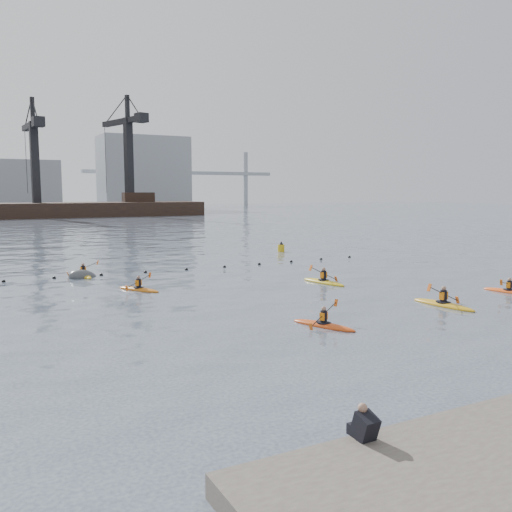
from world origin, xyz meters
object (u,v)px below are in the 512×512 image
object	(u,v)px
mooring_buoy	(83,277)
kayaker_3	(324,281)
kayaker_1	(443,304)
kayaker_4	(509,291)
kayaker_0	(324,324)
nav_buoy	(281,248)
kayaker_5	(83,275)
kayaker_2	(139,289)

from	to	relation	value
mooring_buoy	kayaker_3	bearing A→B (deg)	-36.04
kayaker_1	kayaker_4	size ratio (longest dim) A/B	1.18
kayaker_4	kayaker_3	bearing A→B (deg)	-56.67
kayaker_0	nav_buoy	bearing A→B (deg)	40.32
kayaker_5	kayaker_2	bearing A→B (deg)	-80.23
kayaker_2	nav_buoy	size ratio (longest dim) A/B	2.54
mooring_buoy	kayaker_0	bearing A→B (deg)	-70.18
kayaker_1	nav_buoy	distance (m)	25.06
kayaker_4	kayaker_1	bearing A→B (deg)	-3.30
kayaker_1	kayaker_3	distance (m)	8.46
kayaker_0	kayaker_1	bearing A→B (deg)	-18.36
kayaker_0	kayaker_1	xyz separation A→B (m)	(7.63, 0.61, 0.02)
kayaker_3	mooring_buoy	bearing A→B (deg)	133.75
nav_buoy	mooring_buoy	bearing A→B (deg)	-160.38
kayaker_0	kayaker_2	world-z (taller)	kayaker_0
kayaker_3	kayaker_5	xyz separation A→B (m)	(-12.71, 9.80, -0.01)
kayaker_5	nav_buoy	size ratio (longest dim) A/B	2.79
kayaker_3	mooring_buoy	xyz separation A→B (m)	(-12.83, 9.33, -0.11)
kayaker_5	kayaker_3	bearing A→B (deg)	-42.97
kayaker_1	kayaker_2	size ratio (longest dim) A/B	1.26
kayaker_2	kayaker_3	bearing A→B (deg)	-46.25
kayaker_2	kayaker_5	xyz separation A→B (m)	(-1.86, 6.88, 0.00)
kayaker_1	kayaker_5	bearing A→B (deg)	121.05
kayaker_0	kayaker_5	distance (m)	19.84
kayaker_2	kayaker_3	distance (m)	11.24
kayaker_2	kayaker_4	bearing A→B (deg)	-60.90
kayaker_4	mooring_buoy	size ratio (longest dim) A/B	1.54
kayaker_1	kayaker_2	distance (m)	16.64
kayaker_0	nav_buoy	size ratio (longest dim) A/B	2.69
kayaker_3	mooring_buoy	distance (m)	15.86
kayaker_1	kayaker_3	bearing A→B (deg)	92.68
kayaker_4	mooring_buoy	world-z (taller)	kayaker_4
nav_buoy	kayaker_1	bearing A→B (deg)	-101.61
kayaker_0	nav_buoy	xyz separation A→B (m)	(12.67, 25.16, 0.25)
nav_buoy	kayaker_2	bearing A→B (deg)	-142.47
kayaker_2	nav_buoy	world-z (taller)	nav_buoy
kayaker_0	kayaker_2	distance (m)	12.74
kayaker_3	nav_buoy	size ratio (longest dim) A/B	3.12
kayaker_1	mooring_buoy	size ratio (longest dim) A/B	1.82
kayaker_0	kayaker_3	world-z (taller)	kayaker_3
kayaker_1	kayaker_5	size ratio (longest dim) A/B	1.14
kayaker_4	nav_buoy	distance (m)	23.72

